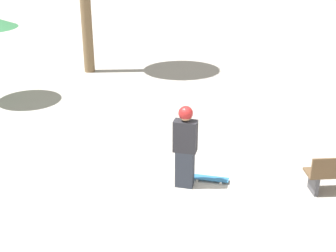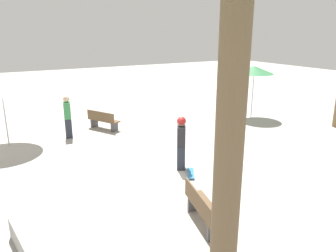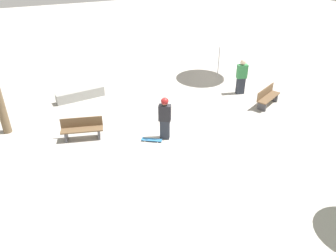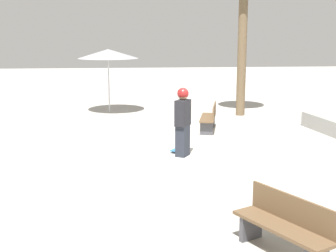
{
  "view_description": "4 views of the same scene",
  "coord_description": "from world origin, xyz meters",
  "px_view_note": "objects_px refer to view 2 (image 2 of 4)",
  "views": [
    {
      "loc": [
        2.62,
        6.94,
        4.93
      ],
      "look_at": [
        -0.06,
        -1.47,
        1.16
      ],
      "focal_mm": 50.0,
      "sensor_mm": 36.0,
      "label": 1
    },
    {
      "loc": [
        -8.65,
        4.2,
        4.35
      ],
      "look_at": [
        0.02,
        -0.64,
        1.42
      ],
      "focal_mm": 35.0,
      "sensor_mm": 36.0,
      "label": 2
    },
    {
      "loc": [
        -4.39,
        -11.06,
        6.95
      ],
      "look_at": [
        -0.32,
        -1.43,
        0.8
      ],
      "focal_mm": 35.0,
      "sensor_mm": 36.0,
      "label": 3
    },
    {
      "loc": [
        11.21,
        -2.38,
        3.11
      ],
      "look_at": [
        -0.23,
        -1.35,
        0.79
      ],
      "focal_mm": 50.0,
      "sensor_mm": 36.0,
      "label": 4
    }
  ],
  "objects_px": {
    "skater_main": "(181,141)",
    "concrete_ledge": "(34,251)",
    "bench_far": "(203,208)",
    "bystander_watching": "(68,117)",
    "shade_umbrella_green": "(254,70)",
    "bench_near": "(103,120)",
    "shade_umbrella_white": "(1,86)",
    "skateboard": "(191,173)"
  },
  "relations": [
    {
      "from": "shade_umbrella_white",
      "to": "shade_umbrella_green",
      "type": "distance_m",
      "value": 11.39
    },
    {
      "from": "shade_umbrella_white",
      "to": "shade_umbrella_green",
      "type": "relative_size",
      "value": 1.02
    },
    {
      "from": "skateboard",
      "to": "bench_far",
      "type": "bearing_deg",
      "value": 3.72
    },
    {
      "from": "bench_near",
      "to": "bystander_watching",
      "type": "relative_size",
      "value": 0.91
    },
    {
      "from": "skateboard",
      "to": "concrete_ledge",
      "type": "xyz_separation_m",
      "value": [
        -1.87,
        4.83,
        0.18
      ]
    },
    {
      "from": "bench_far",
      "to": "skateboard",
      "type": "bearing_deg",
      "value": 165.97
    },
    {
      "from": "concrete_ledge",
      "to": "bench_near",
      "type": "height_order",
      "value": "bench_near"
    },
    {
      "from": "bench_far",
      "to": "shade_umbrella_white",
      "type": "xyz_separation_m",
      "value": [
        8.1,
        3.49,
        1.93
      ]
    },
    {
      "from": "skateboard",
      "to": "shade_umbrella_green",
      "type": "distance_m",
      "value": 8.27
    },
    {
      "from": "skateboard",
      "to": "skater_main",
      "type": "bearing_deg",
      "value": -147.36
    },
    {
      "from": "shade_umbrella_green",
      "to": "skater_main",
      "type": "bearing_deg",
      "value": 120.21
    },
    {
      "from": "bench_far",
      "to": "bystander_watching",
      "type": "distance_m",
      "value": 8.14
    },
    {
      "from": "skater_main",
      "to": "shade_umbrella_white",
      "type": "height_order",
      "value": "shade_umbrella_white"
    },
    {
      "from": "skater_main",
      "to": "bystander_watching",
      "type": "distance_m",
      "value": 5.62
    },
    {
      "from": "concrete_ledge",
      "to": "shade_umbrella_white",
      "type": "bearing_deg",
      "value": -0.79
    },
    {
      "from": "bench_near",
      "to": "shade_umbrella_white",
      "type": "relative_size",
      "value": 0.6
    },
    {
      "from": "bench_near",
      "to": "shade_umbrella_green",
      "type": "relative_size",
      "value": 0.62
    },
    {
      "from": "skateboard",
      "to": "concrete_ledge",
      "type": "distance_m",
      "value": 5.19
    },
    {
      "from": "skateboard",
      "to": "shade_umbrella_green",
      "type": "relative_size",
      "value": 0.3
    },
    {
      "from": "bench_far",
      "to": "skater_main",
      "type": "bearing_deg",
      "value": 170.83
    },
    {
      "from": "bench_far",
      "to": "shade_umbrella_green",
      "type": "distance_m",
      "value": 10.57
    },
    {
      "from": "shade_umbrella_green",
      "to": "bench_far",
      "type": "bearing_deg",
      "value": 131.04
    },
    {
      "from": "shade_umbrella_green",
      "to": "bystander_watching",
      "type": "height_order",
      "value": "shade_umbrella_green"
    },
    {
      "from": "shade_umbrella_white",
      "to": "shade_umbrella_green",
      "type": "height_order",
      "value": "shade_umbrella_green"
    },
    {
      "from": "skater_main",
      "to": "bystander_watching",
      "type": "relative_size",
      "value": 0.98
    },
    {
      "from": "skater_main",
      "to": "shade_umbrella_green",
      "type": "height_order",
      "value": "shade_umbrella_green"
    },
    {
      "from": "skater_main",
      "to": "concrete_ledge",
      "type": "xyz_separation_m",
      "value": [
        -2.44,
        4.82,
        -0.7
      ]
    },
    {
      "from": "bystander_watching",
      "to": "shade_umbrella_white",
      "type": "bearing_deg",
      "value": -79.63
    },
    {
      "from": "bench_near",
      "to": "bench_far",
      "type": "relative_size",
      "value": 0.98
    },
    {
      "from": "concrete_ledge",
      "to": "bystander_watching",
      "type": "distance_m",
      "value": 7.91
    },
    {
      "from": "skater_main",
      "to": "bystander_watching",
      "type": "height_order",
      "value": "bystander_watching"
    },
    {
      "from": "concrete_ledge",
      "to": "shade_umbrella_white",
      "type": "height_order",
      "value": "shade_umbrella_white"
    },
    {
      "from": "skater_main",
      "to": "bystander_watching",
      "type": "xyz_separation_m",
      "value": [
        5.07,
        2.41,
        -0.06
      ]
    },
    {
      "from": "skateboard",
      "to": "bench_far",
      "type": "relative_size",
      "value": 0.48
    },
    {
      "from": "skateboard",
      "to": "bystander_watching",
      "type": "relative_size",
      "value": 0.44
    },
    {
      "from": "skateboard",
      "to": "bench_near",
      "type": "height_order",
      "value": "bench_near"
    },
    {
      "from": "skater_main",
      "to": "shade_umbrella_white",
      "type": "distance_m",
      "value": 7.11
    },
    {
      "from": "skateboard",
      "to": "concrete_ledge",
      "type": "height_order",
      "value": "concrete_ledge"
    },
    {
      "from": "skateboard",
      "to": "bench_near",
      "type": "xyz_separation_m",
      "value": [
        6.04,
        0.8,
        0.37
      ]
    },
    {
      "from": "skater_main",
      "to": "shade_umbrella_green",
      "type": "relative_size",
      "value": 0.67
    },
    {
      "from": "skateboard",
      "to": "concrete_ledge",
      "type": "relative_size",
      "value": 0.34
    },
    {
      "from": "shade_umbrella_green",
      "to": "bystander_watching",
      "type": "bearing_deg",
      "value": 82.21
    }
  ]
}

